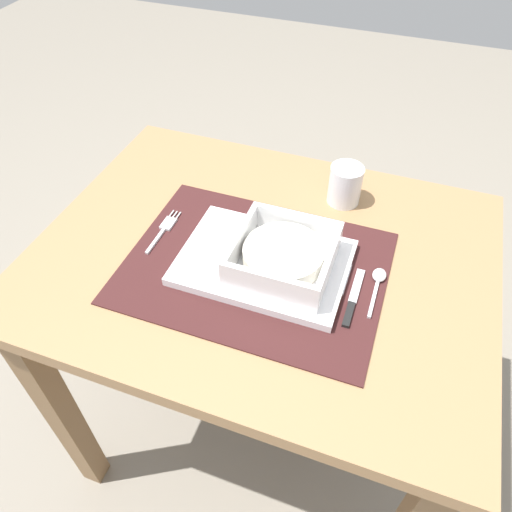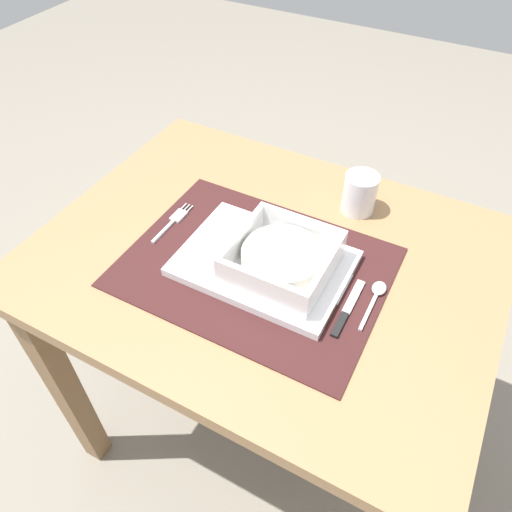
% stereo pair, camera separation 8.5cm
% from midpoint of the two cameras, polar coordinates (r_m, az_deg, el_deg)
% --- Properties ---
extents(ground_plane, '(6.00, 6.00, 0.00)m').
position_cam_midpoint_polar(ground_plane, '(1.48, -1.23, -19.21)').
color(ground_plane, gray).
extents(dining_table, '(0.84, 0.65, 0.70)m').
position_cam_midpoint_polar(dining_table, '(0.98, -1.75, -4.53)').
color(dining_table, '#936D47').
rests_on(dining_table, ground).
extents(placemat, '(0.46, 0.35, 0.00)m').
position_cam_midpoint_polar(placemat, '(0.87, -2.79, -1.46)').
color(placemat, '#381919').
rests_on(placemat, dining_table).
extents(serving_plate, '(0.30, 0.21, 0.02)m').
position_cam_midpoint_polar(serving_plate, '(0.86, -1.89, -0.89)').
color(serving_plate, white).
rests_on(serving_plate, placemat).
extents(porridge_bowl, '(0.17, 0.17, 0.06)m').
position_cam_midpoint_polar(porridge_bowl, '(0.83, 0.30, -0.25)').
color(porridge_bowl, white).
rests_on(porridge_bowl, serving_plate).
extents(fork, '(0.02, 0.13, 0.00)m').
position_cam_midpoint_polar(fork, '(0.96, -13.14, 3.08)').
color(fork, silver).
rests_on(fork, placemat).
extents(spoon, '(0.02, 0.11, 0.01)m').
position_cam_midpoint_polar(spoon, '(0.85, 11.42, -2.92)').
color(spoon, silver).
rests_on(spoon, placemat).
extents(butter_knife, '(0.01, 0.13, 0.01)m').
position_cam_midpoint_polar(butter_knife, '(0.82, 8.37, -5.36)').
color(butter_knife, black).
rests_on(butter_knife, placemat).
extents(bread_knife, '(0.01, 0.13, 0.01)m').
position_cam_midpoint_polar(bread_knife, '(0.83, 6.87, -4.54)').
color(bread_knife, '#59331E').
rests_on(bread_knife, placemat).
extents(drinking_glass, '(0.07, 0.07, 0.08)m').
position_cam_midpoint_polar(drinking_glass, '(0.99, 7.99, 7.99)').
color(drinking_glass, white).
rests_on(drinking_glass, dining_table).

